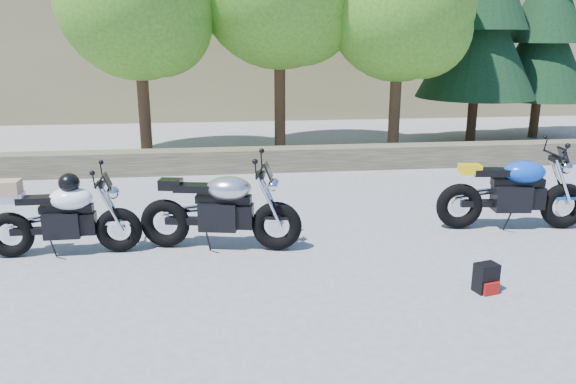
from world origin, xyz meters
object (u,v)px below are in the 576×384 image
object	(u,v)px
white_bike	(63,215)
silver_bike	(221,210)
backpack	(486,278)
blue_bike	(514,193)

from	to	relation	value
white_bike	silver_bike	bearing A→B (deg)	-1.96
silver_bike	backpack	size ratio (longest dim) A/B	6.54
white_bike	backpack	world-z (taller)	white_bike
silver_bike	blue_bike	xyz separation A→B (m)	(4.43, 0.32, 0.01)
backpack	blue_bike	bearing A→B (deg)	42.16
silver_bike	blue_bike	bearing A→B (deg)	15.54
silver_bike	backpack	bearing A→B (deg)	-19.02
blue_bike	backpack	xyz separation A→B (m)	(-1.41, -2.09, -0.40)
white_bike	blue_bike	size ratio (longest dim) A/B	0.88
backpack	silver_bike	bearing A→B (deg)	135.85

